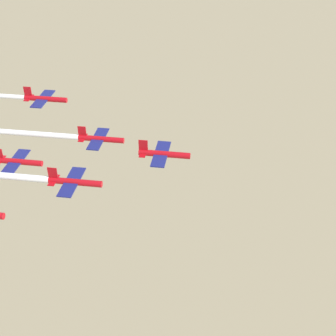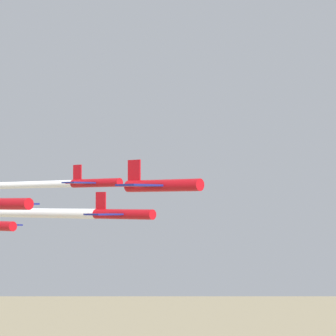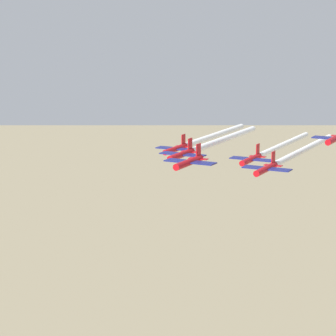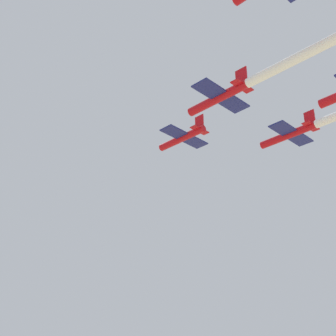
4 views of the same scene
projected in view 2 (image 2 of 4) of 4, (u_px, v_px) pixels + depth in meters
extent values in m
cylinder|color=#B20C14|center=(163.00, 186.00, 76.08)|extent=(9.10, 5.21, 1.17)
cube|color=navy|center=(158.00, 186.00, 76.51)|extent=(6.17, 9.13, 0.19)
cube|color=#B20C14|center=(134.00, 172.00, 78.83)|extent=(1.59, 0.87, 2.33)
cube|color=#B20C14|center=(134.00, 186.00, 78.77)|extent=(2.53, 3.56, 0.13)
cylinder|color=#B20C14|center=(123.00, 214.00, 92.05)|extent=(9.10, 5.21, 1.17)
cube|color=navy|center=(120.00, 214.00, 92.49)|extent=(6.17, 9.13, 0.19)
cube|color=#B20C14|center=(101.00, 202.00, 94.81)|extent=(1.59, 0.87, 2.33)
cube|color=#B20C14|center=(101.00, 214.00, 94.74)|extent=(2.53, 3.56, 0.13)
cylinder|color=#B20C14|center=(0.00, 204.00, 79.75)|extent=(9.10, 5.21, 1.17)
cylinder|color=#B20C14|center=(96.00, 183.00, 108.34)|extent=(9.10, 5.21, 1.17)
cube|color=navy|center=(93.00, 183.00, 108.77)|extent=(6.17, 9.13, 0.19)
cube|color=#B20C14|center=(77.00, 173.00, 111.10)|extent=(1.59, 0.87, 2.33)
cube|color=#B20C14|center=(77.00, 183.00, 111.03)|extent=(2.53, 3.56, 0.13)
cylinder|color=white|center=(7.00, 213.00, 107.83)|extent=(33.33, 16.97, 1.21)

